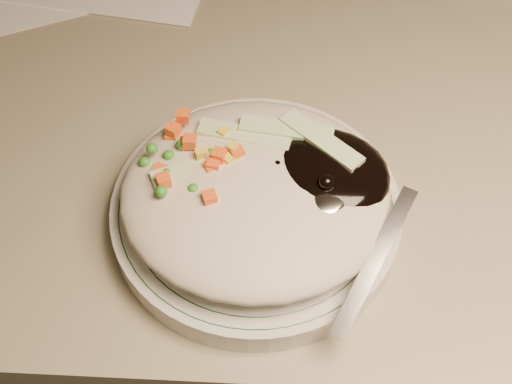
{
  "coord_description": "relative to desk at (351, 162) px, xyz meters",
  "views": [
    {
      "loc": [
        -0.09,
        0.86,
        1.19
      ],
      "look_at": [
        -0.1,
        1.16,
        0.78
      ],
      "focal_mm": 50.0,
      "sensor_mm": 36.0,
      "label": 1
    }
  ],
  "objects": [
    {
      "name": "plate",
      "position": [
        -0.1,
        -0.22,
        0.21
      ],
      "size": [
        0.21,
        0.21,
        0.02
      ],
      "primitive_type": "cylinder",
      "color": "silver",
      "rests_on": "desk"
    },
    {
      "name": "plate_rim",
      "position": [
        -0.1,
        -0.22,
        0.22
      ],
      "size": [
        0.2,
        0.2,
        0.0
      ],
      "color": "#144723",
      "rests_on": "plate"
    },
    {
      "name": "meal",
      "position": [
        -0.1,
        -0.22,
        0.24
      ],
      "size": [
        0.21,
        0.19,
        0.05
      ],
      "color": "beige",
      "rests_on": "plate"
    },
    {
      "name": "desk",
      "position": [
        0.0,
        0.0,
        0.0
      ],
      "size": [
        1.4,
        0.7,
        0.74
      ],
      "color": "gray",
      "rests_on": "ground"
    }
  ]
}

